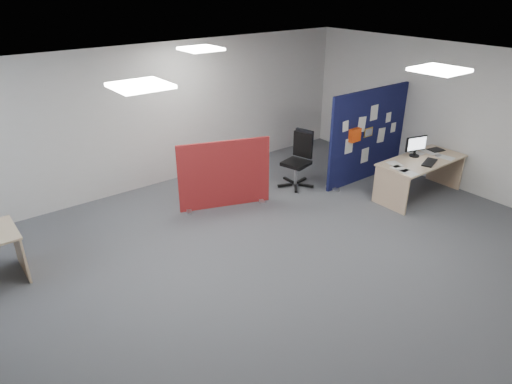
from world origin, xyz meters
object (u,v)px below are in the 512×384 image
navy_divider (369,135)px  office_chair (300,155)px  main_desk (419,167)px  monitor_main (416,145)px  red_divider (224,175)px

navy_divider → office_chair: (-1.31, 0.60, -0.31)m
main_desk → monitor_main: bearing=79.5°
navy_divider → main_desk: size_ratio=1.27×
main_desk → navy_divider: bearing=95.8°
navy_divider → main_desk: (0.11, -1.12, -0.36)m
navy_divider → monitor_main: (0.14, -0.97, 0.03)m
navy_divider → office_chair: size_ratio=2.07×
navy_divider → red_divider: (-3.00, 0.70, -0.31)m
red_divider → navy_divider: bearing=6.7°
main_desk → red_divider: size_ratio=1.13×
monitor_main → office_chair: 2.16m
monitor_main → red_divider: size_ratio=0.28×
monitor_main → office_chair: (-1.45, 1.56, -0.33)m
main_desk → monitor_main: monitor_main is taller
navy_divider → office_chair: bearing=155.5°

